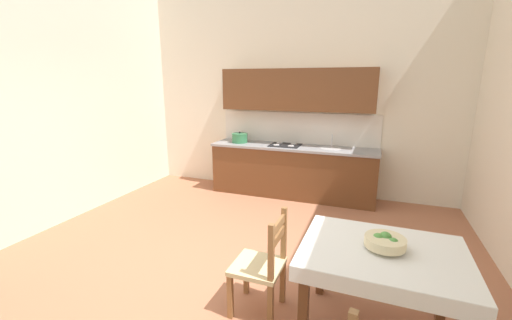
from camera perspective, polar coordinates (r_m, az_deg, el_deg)
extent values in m
cube|color=#AD6B4C|center=(3.68, -5.47, -19.92)|extent=(6.13, 6.45, 0.10)
cube|color=silver|center=(5.89, 7.12, 13.73)|extent=(6.13, 0.12, 4.00)
cube|color=silver|center=(5.01, -37.24, 11.15)|extent=(0.12, 6.45, 4.00)
cube|color=brown|center=(5.73, 6.43, -2.13)|extent=(2.84, 0.60, 0.86)
cube|color=gray|center=(5.62, 6.53, 2.26)|extent=(2.87, 0.63, 0.04)
cube|color=silver|center=(5.86, 7.33, 5.64)|extent=(2.84, 0.01, 0.55)
cube|color=brown|center=(5.65, 7.15, 12.22)|extent=(2.61, 0.34, 0.70)
cube|color=black|center=(5.60, 5.65, -6.63)|extent=(2.80, 0.02, 0.09)
cylinder|color=silver|center=(5.51, 13.02, 1.93)|extent=(0.34, 0.34, 0.02)
cylinder|color=silver|center=(5.63, 13.27, 3.35)|extent=(0.02, 0.02, 0.22)
cube|color=black|center=(5.66, 5.16, 2.64)|extent=(0.52, 0.42, 0.01)
cylinder|color=silver|center=(5.60, 3.61, 2.67)|extent=(0.11, 0.11, 0.01)
cylinder|color=silver|center=(5.53, 6.19, 2.49)|extent=(0.11, 0.11, 0.01)
cylinder|color=silver|center=(5.79, 4.18, 3.03)|extent=(0.11, 0.11, 0.01)
cylinder|color=silver|center=(5.72, 6.69, 2.85)|extent=(0.11, 0.11, 0.01)
cylinder|color=#337A4C|center=(5.90, -2.89, 3.82)|extent=(0.28, 0.28, 0.15)
cylinder|color=#337A4C|center=(5.89, -2.90, 4.64)|extent=(0.29, 0.29, 0.02)
sphere|color=black|center=(5.89, -2.91, 4.88)|extent=(0.04, 0.04, 0.04)
cube|color=brown|center=(2.70, 21.55, -14.81)|extent=(1.16, 0.88, 0.02)
cube|color=brown|center=(2.63, 8.38, -24.57)|extent=(0.07, 0.07, 0.73)
cube|color=brown|center=(3.23, 11.53, -16.70)|extent=(0.07, 0.07, 0.73)
cube|color=brown|center=(3.26, 30.44, -18.17)|extent=(0.07, 0.07, 0.73)
cube|color=white|center=(2.69, 21.57, -14.57)|extent=(1.22, 0.94, 0.00)
cube|color=white|center=(2.33, 21.35, -21.13)|extent=(1.20, 0.03, 0.12)
cube|color=white|center=(3.14, 21.53, -11.71)|extent=(1.20, 0.03, 0.12)
cube|color=white|center=(2.77, 8.57, -14.35)|extent=(0.02, 0.92, 0.12)
cube|color=white|center=(2.81, 34.28, -16.33)|extent=(0.02, 0.92, 0.12)
cube|color=#D1BC89|center=(2.94, 0.26, -18.26)|extent=(0.42, 0.42, 0.04)
cube|color=olive|center=(2.99, -4.57, -22.94)|extent=(0.04, 0.04, 0.41)
cube|color=olive|center=(3.26, -1.72, -19.45)|extent=(0.04, 0.04, 0.41)
cube|color=olive|center=(2.73, 2.63, -20.20)|extent=(0.04, 0.04, 0.93)
cube|color=olive|center=(3.02, 4.85, -16.58)|extent=(0.04, 0.04, 0.93)
cube|color=olive|center=(2.69, 3.94, -11.44)|extent=(0.03, 0.32, 0.07)
cube|color=olive|center=(2.74, 3.90, -13.45)|extent=(0.03, 0.32, 0.07)
cylinder|color=beige|center=(2.70, 21.77, -14.16)|extent=(0.17, 0.17, 0.02)
cylinder|color=beige|center=(2.68, 21.86, -13.27)|extent=(0.30, 0.30, 0.07)
sphere|color=#4C8E3D|center=(2.68, 20.79, -12.91)|extent=(0.09, 0.09, 0.09)
sphere|color=#4C8E3D|center=(2.66, 23.09, -13.41)|extent=(0.08, 0.08, 0.08)
sphere|color=#4C8E3D|center=(2.70, 21.88, -12.71)|extent=(0.10, 0.10, 0.10)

